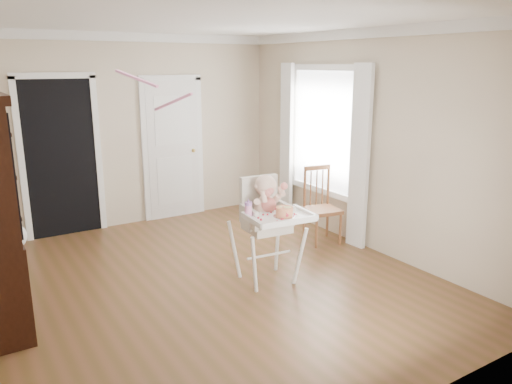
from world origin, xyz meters
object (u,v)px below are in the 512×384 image
cake (284,212)px  sippy_cup (248,209)px  high_chair (267,218)px  dining_chair (321,208)px

cake → sippy_cup: (-0.29, 0.22, 0.03)m
high_chair → sippy_cup: bearing=-157.8°
cake → dining_chair: size_ratio=0.22×
sippy_cup → dining_chair: size_ratio=0.18×
cake → sippy_cup: 0.36m
cake → sippy_cup: bearing=143.2°
sippy_cup → dining_chair: (1.57, 0.74, -0.41)m
high_chair → sippy_cup: high_chair is taller
cake → dining_chair: 1.64m
high_chair → dining_chair: high_chair is taller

